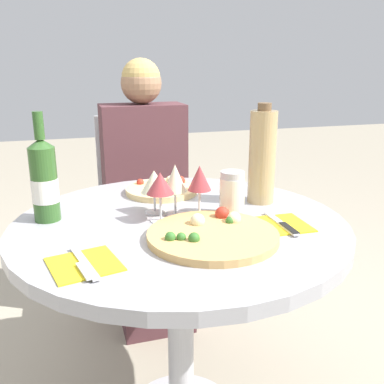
# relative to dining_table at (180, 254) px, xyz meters

# --- Properties ---
(dining_table) EXTENTS (0.97, 0.97, 0.72)m
(dining_table) POSITION_rel_dining_table_xyz_m (0.00, 0.00, 0.00)
(dining_table) COLOR #B2B2B7
(dining_table) RESTS_ON ground_plane
(chair_behind_diner) EXTENTS (0.39, 0.39, 0.92)m
(chair_behind_diner) POSITION_rel_dining_table_xyz_m (0.04, 0.83, -0.16)
(chair_behind_diner) COLOR silver
(chair_behind_diner) RESTS_ON ground_plane
(seated_diner) EXTENTS (0.37, 0.41, 1.18)m
(seated_diner) POSITION_rel_dining_table_xyz_m (0.04, 0.68, -0.08)
(seated_diner) COLOR #512D33
(seated_diner) RESTS_ON ground_plane
(pizza_large) EXTENTS (0.34, 0.34, 0.05)m
(pizza_large) POSITION_rel_dining_table_xyz_m (0.05, -0.16, 0.12)
(pizza_large) COLOR tan
(pizza_large) RESTS_ON dining_table
(pizza_small_far) EXTENTS (0.25, 0.25, 0.05)m
(pizza_small_far) POSITION_rel_dining_table_xyz_m (0.02, 0.29, 0.12)
(pizza_small_far) COLOR #E5C17F
(pizza_small_far) RESTS_ON dining_table
(wine_bottle) EXTENTS (0.08, 0.08, 0.31)m
(wine_bottle) POSITION_rel_dining_table_xyz_m (-0.37, 0.12, 0.23)
(wine_bottle) COLOR #2D5623
(wine_bottle) RESTS_ON dining_table
(tall_carafe) EXTENTS (0.09, 0.09, 0.32)m
(tall_carafe) POSITION_rel_dining_table_xyz_m (0.30, 0.09, 0.26)
(tall_carafe) COLOR tan
(tall_carafe) RESTS_ON dining_table
(sugar_shaker) EXTENTS (0.08, 0.08, 0.13)m
(sugar_shaker) POSITION_rel_dining_table_xyz_m (0.16, 0.00, 0.18)
(sugar_shaker) COLOR silver
(sugar_shaker) RESTS_ON dining_table
(wine_glass_center) EXTENTS (0.07, 0.07, 0.16)m
(wine_glass_center) POSITION_rel_dining_table_xyz_m (0.00, 0.05, 0.22)
(wine_glass_center) COLOR silver
(wine_glass_center) RESTS_ON dining_table
(wine_glass_back_left) EXTENTS (0.08, 0.08, 0.13)m
(wine_glass_back_left) POSITION_rel_dining_table_xyz_m (-0.05, 0.09, 0.20)
(wine_glass_back_left) COLOR silver
(wine_glass_back_left) RESTS_ON dining_table
(wine_glass_front_left) EXTENTS (0.08, 0.08, 0.15)m
(wine_glass_front_left) POSITION_rel_dining_table_xyz_m (-0.05, 0.01, 0.22)
(wine_glass_front_left) COLOR silver
(wine_glass_front_left) RESTS_ON dining_table
(wine_glass_front_right) EXTENTS (0.07, 0.07, 0.16)m
(wine_glass_front_right) POSITION_rel_dining_table_xyz_m (0.06, 0.01, 0.23)
(wine_glass_front_right) COLOR silver
(wine_glass_front_right) RESTS_ON dining_table
(place_setting_left) EXTENTS (0.18, 0.19, 0.01)m
(place_setting_left) POSITION_rel_dining_table_xyz_m (-0.28, -0.22, 0.11)
(place_setting_left) COLOR yellow
(place_setting_left) RESTS_ON dining_table
(place_setting_right) EXTENTS (0.15, 0.19, 0.01)m
(place_setting_right) POSITION_rel_dining_table_xyz_m (0.26, -0.13, 0.11)
(place_setting_right) COLOR yellow
(place_setting_right) RESTS_ON dining_table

